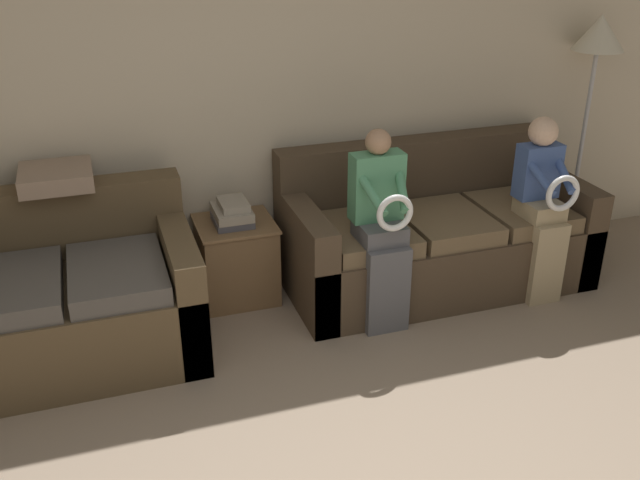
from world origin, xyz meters
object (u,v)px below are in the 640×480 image
Objects in this scene: book_stack at (232,213)px; floor_lamp at (597,49)px; couch_side at (70,301)px; child_left_seated at (381,224)px; side_shelf at (237,259)px; throw_pillow at (56,177)px; child_right_seated at (543,200)px; couch_main at (434,236)px.

floor_lamp reaches higher than book_stack.
couch_side is 1.82m from child_left_seated.
book_stack is at bearing -178.69° from floor_lamp.
book_stack reaches higher than side_shelf.
child_right_seated is at bearing -11.40° from throw_pillow.
throw_pillow is (-1.00, 0.01, 0.68)m from side_shelf.
child_left_seated is at bearing -179.99° from child_right_seated.
book_stack is at bearing 171.26° from couch_main.
child_right_seated is at bearing -17.06° from book_stack.
child_left_seated is at bearing -7.59° from couch_side.
floor_lamp is (1.85, 0.63, 0.79)m from child_left_seated.
throw_pillow is at bearing 161.85° from child_left_seated.
couch_side is 3.81m from floor_lamp.
child_left_seated is (-0.55, -0.37, 0.32)m from couch_main.
child_right_seated is at bearing -17.01° from side_shelf.
couch_main is at bearing -168.58° from floor_lamp.
child_right_seated is at bearing -139.77° from floor_lamp.
couch_main is at bearing -5.10° from throw_pillow.
couch_side is at bearing 172.41° from child_left_seated.
couch_main is at bearing -8.60° from side_shelf.
side_shelf is 0.32m from book_stack.
couch_main is 1.36m from book_stack.
side_shelf is (1.02, 0.33, -0.06)m from couch_side.
couch_side is 2.91m from child_right_seated.
child_left_seated is 0.96m from book_stack.
throw_pillow is (-0.99, 0.00, 0.35)m from book_stack.
throw_pillow is at bearing 179.50° from side_shelf.
book_stack is (1.01, 0.34, 0.26)m from couch_side.
floor_lamp is at bearing 1.31° from book_stack.
child_left_seated is at bearing -146.02° from couch_main.
book_stack is 0.19× the size of floor_lamp.
couch_main is 1.32m from side_shelf.
side_shelf is at bearing 17.95° from couch_side.
child_right_seated is 1.25m from floor_lamp.
couch_side is 0.83× the size of floor_lamp.
child_right_seated is 1.95m from book_stack.
child_left_seated is at bearing -161.09° from floor_lamp.
couch_main is at bearing 33.98° from child_left_seated.
child_left_seated reaches higher than couch_main.
child_left_seated is 1.10m from child_right_seated.
side_shelf is at bearing 143.08° from child_left_seated.
book_stack is 0.78× the size of throw_pillow.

